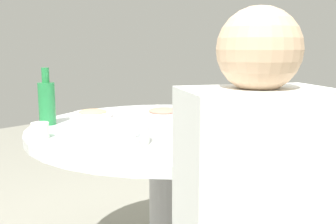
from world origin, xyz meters
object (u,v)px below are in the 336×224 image
(dish_noodles, at_px, (93,113))
(diner_left, at_px, (253,199))
(green_bottle, at_px, (47,102))
(rice_bowl, at_px, (224,127))
(dish_shrimp, at_px, (164,112))
(dish_tofu_braise, at_px, (250,116))
(round_dining_table, at_px, (166,158))
(tea_cup_near, at_px, (280,121))
(tea_cup_far, at_px, (40,130))
(dish_stirfry, at_px, (207,106))
(soup_bowl, at_px, (113,135))

(dish_noodles, relative_size, diner_left, 0.26)
(dish_noodles, bearing_deg, green_bottle, -86.29)
(rice_bowl, height_order, green_bottle, green_bottle)
(dish_shrimp, bearing_deg, dish_tofu_braise, 28.05)
(round_dining_table, bearing_deg, green_bottle, -138.46)
(rice_bowl, xyz_separation_m, tea_cup_near, (0.08, 0.29, -0.01))
(rice_bowl, distance_m, diner_left, 0.56)
(round_dining_table, bearing_deg, dish_noodles, -166.94)
(dish_noodles, distance_m, tea_cup_far, 0.47)
(dish_tofu_braise, distance_m, diner_left, 0.95)
(rice_bowl, distance_m, dish_stirfry, 0.65)
(dish_tofu_braise, xyz_separation_m, green_bottle, (-0.60, -0.71, 0.09))
(soup_bowl, height_order, dish_shrimp, soup_bowl)
(dish_noodles, xyz_separation_m, diner_left, (1.11, -0.35, -0.03))
(dish_noodles, distance_m, dish_stirfry, 0.62)
(dish_noodles, relative_size, dish_tofu_braise, 0.96)
(tea_cup_near, bearing_deg, dish_shrimp, -171.12)
(dish_stirfry, bearing_deg, dish_tofu_braise, -14.42)
(soup_bowl, xyz_separation_m, dish_stirfry, (-0.20, 0.81, -0.01))
(rice_bowl, xyz_separation_m, diner_left, (0.37, -0.41, -0.06))
(soup_bowl, relative_size, tea_cup_near, 3.88)
(dish_shrimp, bearing_deg, dish_noodles, -132.94)
(green_bottle, bearing_deg, rice_bowl, 23.59)
(rice_bowl, bearing_deg, tea_cup_far, -137.30)
(soup_bowl, bearing_deg, dish_stirfry, 103.72)
(tea_cup_far, bearing_deg, rice_bowl, 42.70)
(rice_bowl, bearing_deg, round_dining_table, 174.17)
(tea_cup_far, bearing_deg, dish_tofu_braise, 66.08)
(round_dining_table, relative_size, rice_bowl, 4.43)
(round_dining_table, bearing_deg, dish_shrimp, 136.21)
(dish_stirfry, relative_size, green_bottle, 0.86)
(dish_noodles, bearing_deg, tea_cup_near, 23.08)
(tea_cup_far, height_order, diner_left, diner_left)
(diner_left, bearing_deg, tea_cup_far, -176.24)
(dish_stirfry, xyz_separation_m, tea_cup_far, (-0.06, -0.95, 0.01))
(dish_noodles, bearing_deg, dish_stirfry, 61.49)
(soup_bowl, xyz_separation_m, tea_cup_near, (0.33, 0.62, 0.01))
(dish_tofu_braise, distance_m, dish_stirfry, 0.33)
(dish_shrimp, relative_size, tea_cup_far, 3.11)
(rice_bowl, height_order, dish_stirfry, rice_bowl)
(rice_bowl, height_order, dish_noodles, rice_bowl)
(tea_cup_near, distance_m, diner_left, 0.76)
(dish_stirfry, xyz_separation_m, tea_cup_near, (0.52, -0.19, 0.02))
(round_dining_table, relative_size, dish_stirfry, 5.55)
(dish_noodles, bearing_deg, dish_tofu_braise, 36.68)
(soup_bowl, distance_m, green_bottle, 0.48)
(dish_stirfry, height_order, diner_left, diner_left)
(dish_stirfry, bearing_deg, soup_bowl, -76.28)
(tea_cup_far, bearing_deg, dish_stirfry, 86.21)
(tea_cup_near, height_order, diner_left, diner_left)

